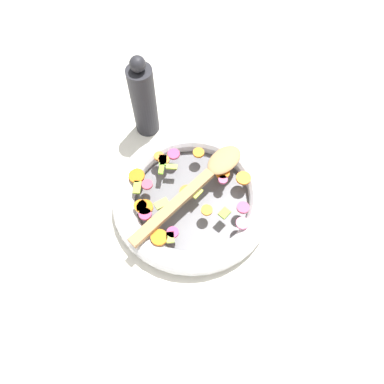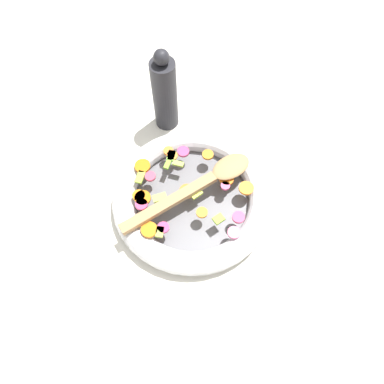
{
  "view_description": "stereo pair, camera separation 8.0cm",
  "coord_description": "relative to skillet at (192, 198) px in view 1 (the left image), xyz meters",
  "views": [
    {
      "loc": [
        0.14,
        -0.34,
        0.76
      ],
      "look_at": [
        0.0,
        0.0,
        0.05
      ],
      "focal_mm": 35.0,
      "sensor_mm": 36.0,
      "label": 1
    },
    {
      "loc": [
        0.21,
        -0.3,
        0.76
      ],
      "look_at": [
        0.0,
        0.0,
        0.05
      ],
      "focal_mm": 35.0,
      "sensor_mm": 36.0,
      "label": 2
    }
  ],
  "objects": [
    {
      "name": "skillet",
      "position": [
        0.0,
        0.0,
        0.0
      ],
      "size": [
        0.35,
        0.35,
        0.05
      ],
      "color": "slate",
      "rests_on": "ground_plane"
    },
    {
      "name": "chopped_vegetables",
      "position": [
        -0.02,
        -0.0,
        0.03
      ],
      "size": [
        0.29,
        0.27,
        0.01
      ],
      "color": "orange",
      "rests_on": "skillet"
    },
    {
      "name": "wooden_spoon",
      "position": [
        0.01,
        0.02,
        0.04
      ],
      "size": [
        0.15,
        0.31,
        0.01
      ],
      "color": "#A87F51",
      "rests_on": "chopped_vegetables"
    },
    {
      "name": "pepper_mill",
      "position": [
        -0.18,
        0.15,
        0.08
      ],
      "size": [
        0.06,
        0.06,
        0.23
      ],
      "color": "#232328",
      "rests_on": "ground_plane"
    },
    {
      "name": "ground_plane",
      "position": [
        0.0,
        0.0,
        -0.02
      ],
      "size": [
        4.0,
        4.0,
        0.0
      ],
      "primitive_type": "plane",
      "color": "silver"
    }
  ]
}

